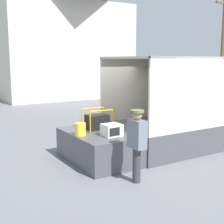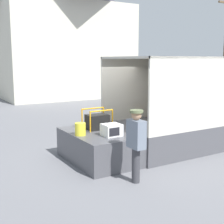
% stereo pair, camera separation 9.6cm
% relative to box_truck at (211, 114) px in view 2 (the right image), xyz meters
% --- Properties ---
extents(ground_plane, '(160.00, 160.00, 0.00)m').
position_rel_box_truck_xyz_m(ground_plane, '(-3.60, 0.00, -0.89)').
color(ground_plane, slate).
extents(box_truck, '(6.12, 2.44, 2.80)m').
position_rel_box_truck_xyz_m(box_truck, '(0.00, 0.00, 0.00)').
color(box_truck, navy).
rests_on(box_truck, ground).
extents(tailgate_deck, '(1.50, 2.31, 0.80)m').
position_rel_box_truck_xyz_m(tailgate_deck, '(-4.35, 0.00, -0.50)').
color(tailgate_deck, '#4C4C51').
rests_on(tailgate_deck, ground).
extents(microwave, '(0.46, 0.43, 0.30)m').
position_rel_box_truck_xyz_m(microwave, '(-4.26, -0.53, 0.05)').
color(microwave, white).
rests_on(microwave, tailgate_deck).
extents(portable_generator, '(0.73, 0.54, 0.57)m').
position_rel_box_truck_xyz_m(portable_generator, '(-4.17, 0.35, 0.12)').
color(portable_generator, black).
rests_on(portable_generator, tailgate_deck).
extents(orange_bucket, '(0.28, 0.28, 0.32)m').
position_rel_box_truck_xyz_m(orange_bucket, '(-4.92, -0.07, 0.06)').
color(orange_bucket, yellow).
rests_on(orange_bucket, tailgate_deck).
extents(worker_person, '(0.29, 0.44, 1.64)m').
position_rel_box_truck_xyz_m(worker_person, '(-4.36, -1.76, 0.11)').
color(worker_person, '#38383D').
rests_on(worker_person, ground).
extents(house_backdrop, '(9.59, 7.10, 9.00)m').
position_rel_box_truck_xyz_m(house_backdrop, '(0.87, 15.23, 3.69)').
color(house_backdrop, beige).
rests_on(house_backdrop, ground).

